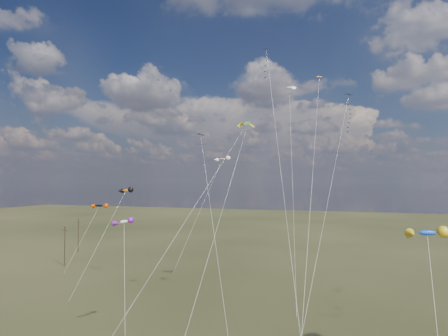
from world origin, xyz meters
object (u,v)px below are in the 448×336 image
(diamond_black_high, at_px, (347,122))
(novelty_black_orange, at_px, (99,206))
(utility_pole_near, at_px, (65,246))
(parafoil_yellow, at_px, (246,124))
(utility_pole_far, at_px, (78,235))

(diamond_black_high, distance_m, novelty_black_orange, 48.40)
(utility_pole_near, distance_m, novelty_black_orange, 11.76)
(utility_pole_near, relative_size, parafoil_yellow, 0.31)
(parafoil_yellow, bearing_deg, diamond_black_high, 27.83)
(utility_pole_far, bearing_deg, novelty_black_orange, -41.35)
(utility_pole_near, distance_m, diamond_black_high, 59.03)
(novelty_black_orange, bearing_deg, diamond_black_high, -3.31)
(utility_pole_near, xyz_separation_m, parafoil_yellow, (40.80, -10.42, 21.33))
(diamond_black_high, relative_size, parafoil_yellow, 1.18)
(utility_pole_far, xyz_separation_m, parafoil_yellow, (48.80, -24.42, 21.33))
(utility_pole_near, height_order, utility_pole_far, same)
(utility_pole_far, distance_m, parafoil_yellow, 58.59)
(diamond_black_high, bearing_deg, utility_pole_far, 164.75)
(diamond_black_high, xyz_separation_m, parafoil_yellow, (-13.89, -7.33, -0.68))
(diamond_black_high, bearing_deg, utility_pole_near, 176.77)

